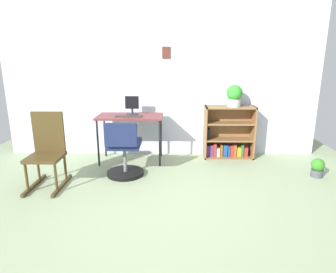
# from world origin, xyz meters

# --- Properties ---
(ground_plane) EXTENTS (6.24, 6.24, 0.00)m
(ground_plane) POSITION_xyz_m (0.00, 0.00, 0.00)
(ground_plane) COLOR #93A77C
(wall_back) EXTENTS (5.20, 0.12, 2.47)m
(wall_back) POSITION_xyz_m (0.00, 2.15, 1.24)
(wall_back) COLOR silver
(wall_back) RESTS_ON ground_plane
(desk) EXTENTS (1.01, 0.55, 0.74)m
(desk) POSITION_xyz_m (-0.47, 1.72, 0.68)
(desk) COLOR brown
(desk) RESTS_ON ground_plane
(monitor) EXTENTS (0.21, 0.19, 0.29)m
(monitor) POSITION_xyz_m (-0.45, 1.82, 0.87)
(monitor) COLOR #262628
(monitor) RESTS_ON desk
(keyboard) EXTENTS (0.40, 0.12, 0.02)m
(keyboard) POSITION_xyz_m (-0.48, 1.62, 0.75)
(keyboard) COLOR #37302D
(keyboard) RESTS_ON desk
(office_chair) EXTENTS (0.52, 0.55, 0.80)m
(office_chair) POSITION_xyz_m (-0.47, 1.08, 0.35)
(office_chair) COLOR black
(office_chair) RESTS_ON ground_plane
(rocking_chair) EXTENTS (0.42, 0.64, 0.95)m
(rocking_chair) POSITION_xyz_m (-1.41, 0.79, 0.47)
(rocking_chair) COLOR #463519
(rocking_chair) RESTS_ON ground_plane
(bookshelf_low) EXTENTS (0.80, 0.30, 0.86)m
(bookshelf_low) POSITION_xyz_m (1.11, 1.95, 0.37)
(bookshelf_low) COLOR olive
(bookshelf_low) RESTS_ON ground_plane
(potted_plant_on_shelf) EXTENTS (0.25, 0.25, 0.35)m
(potted_plant_on_shelf) POSITION_xyz_m (1.17, 1.90, 1.04)
(potted_plant_on_shelf) COLOR #B7B2A8
(potted_plant_on_shelf) RESTS_ON bookshelf_low
(potted_plant_floor) EXTENTS (0.18, 0.18, 0.26)m
(potted_plant_floor) POSITION_xyz_m (2.21, 1.10, 0.14)
(potted_plant_floor) COLOR #474C51
(potted_plant_floor) RESTS_ON ground_plane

